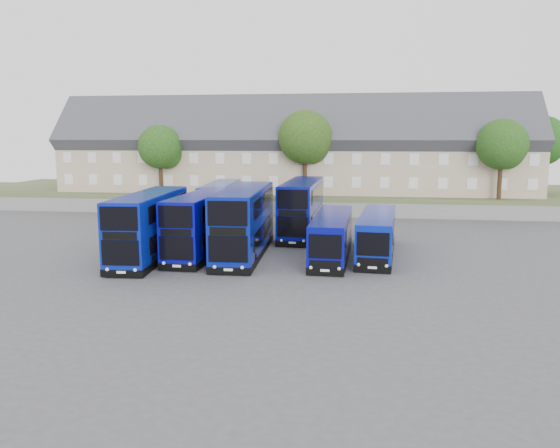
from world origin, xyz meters
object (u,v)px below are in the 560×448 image
(dd_front_mid, at_px, (202,225))
(tree_far, at_px, (543,142))
(dd_front_left, at_px, (149,227))
(tree_west, at_px, (162,149))
(tree_east, at_px, (503,146))
(coach_east_a, at_px, (332,237))
(tree_mid, at_px, (307,139))

(dd_front_mid, distance_m, tree_far, 42.50)
(dd_front_left, distance_m, tree_west, 24.38)
(tree_far, bearing_deg, tree_east, -130.60)
(dd_front_left, relative_size, coach_east_a, 1.03)
(tree_east, relative_size, tree_far, 0.94)
(coach_east_a, relative_size, tree_west, 1.45)
(coach_east_a, height_order, tree_west, tree_west)
(dd_front_mid, xyz_separation_m, coach_east_a, (9.27, 0.19, -0.65))
(dd_front_left, relative_size, tree_far, 1.32)
(dd_front_mid, xyz_separation_m, tree_mid, (5.52, 21.46, 5.94))
(tree_west, relative_size, tree_mid, 0.83)
(coach_east_a, distance_m, tree_east, 27.02)
(tree_east, xyz_separation_m, tree_far, (6.00, 7.00, 0.34))
(coach_east_a, distance_m, tree_west, 29.20)
(dd_front_mid, xyz_separation_m, tree_east, (25.52, 20.96, 5.26))
(dd_front_mid, bearing_deg, dd_front_left, -149.64)
(tree_mid, height_order, tree_east, tree_mid)
(dd_front_mid, height_order, tree_mid, tree_mid)
(dd_front_left, height_order, tree_west, tree_west)
(dd_front_mid, relative_size, coach_east_a, 0.99)
(coach_east_a, bearing_deg, dd_front_left, -169.19)
(dd_front_left, bearing_deg, coach_east_a, 5.46)
(coach_east_a, height_order, tree_far, tree_far)
(dd_front_mid, relative_size, tree_west, 1.43)
(dd_front_left, relative_size, tree_west, 1.49)
(tree_mid, xyz_separation_m, tree_east, (20.00, -0.50, -0.68))
(tree_mid, distance_m, tree_east, 20.02)
(tree_west, xyz_separation_m, tree_mid, (16.00, 0.50, 1.02))
(dd_front_left, bearing_deg, tree_east, 34.78)
(dd_front_left, distance_m, tree_far, 46.07)
(dd_front_mid, bearing_deg, coach_east_a, 2.24)
(dd_front_left, distance_m, tree_mid, 25.53)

